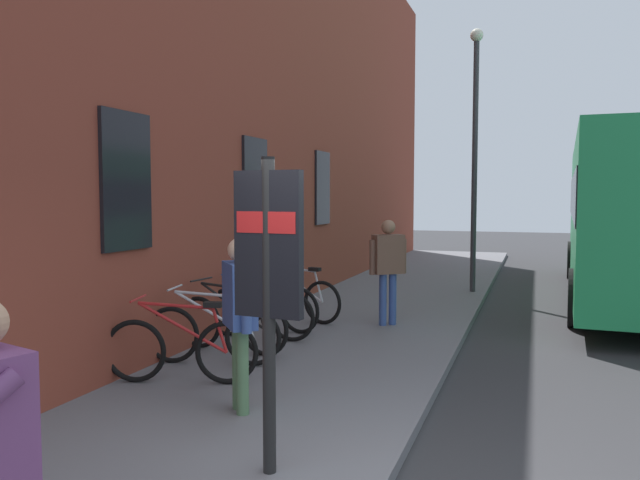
{
  "coord_description": "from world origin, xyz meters",
  "views": [
    {
      "loc": [
        -4.14,
        -1.01,
        2.23
      ],
      "look_at": [
        3.56,
        1.65,
        1.66
      ],
      "focal_mm": 35.28,
      "sensor_mm": 36.0,
      "label": 1
    }
  ],
  "objects_px": {
    "bicycle_end_of_row": "(231,323)",
    "pedestrian_by_facade": "(240,306)",
    "transit_info_sign": "(269,264)",
    "street_lamp": "(475,139)",
    "bicycle_leaning_wall": "(297,298)",
    "bicycle_nearest_sign": "(213,334)",
    "bicycle_mid_rack": "(259,313)",
    "bicycle_beside_lamp": "(272,305)",
    "pedestrian_crossing_street": "(388,261)",
    "city_bus": "(637,210)",
    "bicycle_far_end": "(181,349)"
  },
  "relations": [
    {
      "from": "bicycle_far_end",
      "to": "pedestrian_by_facade",
      "type": "bearing_deg",
      "value": -120.69
    },
    {
      "from": "bicycle_beside_lamp",
      "to": "pedestrian_by_facade",
      "type": "xyz_separation_m",
      "value": [
        -3.56,
        -1.2,
        0.65
      ]
    },
    {
      "from": "bicycle_end_of_row",
      "to": "bicycle_leaning_wall",
      "type": "relative_size",
      "value": 1.02
    },
    {
      "from": "bicycle_leaning_wall",
      "to": "transit_info_sign",
      "type": "distance_m",
      "value": 5.94
    },
    {
      "from": "bicycle_leaning_wall",
      "to": "street_lamp",
      "type": "height_order",
      "value": "street_lamp"
    },
    {
      "from": "city_bus",
      "to": "transit_info_sign",
      "type": "bearing_deg",
      "value": 159.55
    },
    {
      "from": "bicycle_nearest_sign",
      "to": "bicycle_leaning_wall",
      "type": "xyz_separation_m",
      "value": [
        2.91,
        0.0,
        0.0
      ]
    },
    {
      "from": "transit_info_sign",
      "to": "street_lamp",
      "type": "bearing_deg",
      "value": -3.41
    },
    {
      "from": "bicycle_mid_rack",
      "to": "transit_info_sign",
      "type": "bearing_deg",
      "value": -154.43
    },
    {
      "from": "pedestrian_crossing_street",
      "to": "bicycle_far_end",
      "type": "bearing_deg",
      "value": 159.31
    },
    {
      "from": "bicycle_end_of_row",
      "to": "pedestrian_crossing_street",
      "type": "bearing_deg",
      "value": -33.22
    },
    {
      "from": "transit_info_sign",
      "to": "bicycle_far_end",
      "type": "bearing_deg",
      "value": 46.32
    },
    {
      "from": "bicycle_nearest_sign",
      "to": "transit_info_sign",
      "type": "bearing_deg",
      "value": -143.61
    },
    {
      "from": "bicycle_nearest_sign",
      "to": "pedestrian_crossing_street",
      "type": "distance_m",
      "value": 3.5
    },
    {
      "from": "street_lamp",
      "to": "bicycle_leaning_wall",
      "type": "bearing_deg",
      "value": 149.93
    },
    {
      "from": "bicycle_nearest_sign",
      "to": "pedestrian_crossing_street",
      "type": "xyz_separation_m",
      "value": [
        3.08,
        -1.53,
        0.66
      ]
    },
    {
      "from": "bicycle_end_of_row",
      "to": "street_lamp",
      "type": "distance_m",
      "value": 7.64
    },
    {
      "from": "bicycle_nearest_sign",
      "to": "street_lamp",
      "type": "height_order",
      "value": "street_lamp"
    },
    {
      "from": "bicycle_mid_rack",
      "to": "street_lamp",
      "type": "height_order",
      "value": "street_lamp"
    },
    {
      "from": "pedestrian_by_facade",
      "to": "street_lamp",
      "type": "xyz_separation_m",
      "value": [
        8.65,
        -1.4,
        2.29
      ]
    },
    {
      "from": "bicycle_leaning_wall",
      "to": "pedestrian_by_facade",
      "type": "bearing_deg",
      "value": -165.88
    },
    {
      "from": "bicycle_mid_rack",
      "to": "pedestrian_by_facade",
      "type": "distance_m",
      "value": 3.2
    },
    {
      "from": "bicycle_nearest_sign",
      "to": "city_bus",
      "type": "xyz_separation_m",
      "value": [
        7.83,
        -5.79,
        1.41
      ]
    },
    {
      "from": "pedestrian_crossing_street",
      "to": "pedestrian_by_facade",
      "type": "distance_m",
      "value": 4.54
    },
    {
      "from": "bicycle_nearest_sign",
      "to": "bicycle_mid_rack",
      "type": "relative_size",
      "value": 0.99
    },
    {
      "from": "pedestrian_crossing_street",
      "to": "bicycle_leaning_wall",
      "type": "bearing_deg",
      "value": 96.52
    },
    {
      "from": "bicycle_leaning_wall",
      "to": "bicycle_nearest_sign",
      "type": "bearing_deg",
      "value": -180.0
    },
    {
      "from": "transit_info_sign",
      "to": "city_bus",
      "type": "bearing_deg",
      "value": -20.45
    },
    {
      "from": "bicycle_leaning_wall",
      "to": "city_bus",
      "type": "height_order",
      "value": "city_bus"
    },
    {
      "from": "pedestrian_by_facade",
      "to": "bicycle_beside_lamp",
      "type": "bearing_deg",
      "value": 18.63
    },
    {
      "from": "bicycle_far_end",
      "to": "street_lamp",
      "type": "bearing_deg",
      "value": -16.88
    },
    {
      "from": "bicycle_end_of_row",
      "to": "bicycle_leaning_wall",
      "type": "height_order",
      "value": "same"
    },
    {
      "from": "bicycle_end_of_row",
      "to": "city_bus",
      "type": "bearing_deg",
      "value": -39.22
    },
    {
      "from": "bicycle_mid_rack",
      "to": "street_lamp",
      "type": "xyz_separation_m",
      "value": [
        5.73,
        -2.53,
        2.95
      ]
    },
    {
      "from": "pedestrian_by_facade",
      "to": "bicycle_nearest_sign",
      "type": "bearing_deg",
      "value": 37.29
    },
    {
      "from": "bicycle_far_end",
      "to": "bicycle_leaning_wall",
      "type": "height_order",
      "value": "same"
    },
    {
      "from": "bicycle_far_end",
      "to": "city_bus",
      "type": "height_order",
      "value": "city_bus"
    },
    {
      "from": "bicycle_mid_rack",
      "to": "transit_info_sign",
      "type": "relative_size",
      "value": 0.74
    },
    {
      "from": "bicycle_end_of_row",
      "to": "pedestrian_by_facade",
      "type": "height_order",
      "value": "pedestrian_by_facade"
    },
    {
      "from": "bicycle_far_end",
      "to": "bicycle_mid_rack",
      "type": "xyz_separation_m",
      "value": [
        2.3,
        0.1,
        0.0
      ]
    },
    {
      "from": "bicycle_nearest_sign",
      "to": "street_lamp",
      "type": "distance_m",
      "value": 8.18
    },
    {
      "from": "bicycle_nearest_sign",
      "to": "city_bus",
      "type": "relative_size",
      "value": 0.16
    },
    {
      "from": "bicycle_beside_lamp",
      "to": "pedestrian_crossing_street",
      "type": "bearing_deg",
      "value": -59.59
    },
    {
      "from": "transit_info_sign",
      "to": "street_lamp",
      "type": "distance_m",
      "value": 9.97
    },
    {
      "from": "bicycle_leaning_wall",
      "to": "street_lamp",
      "type": "xyz_separation_m",
      "value": [
        4.3,
        -2.49,
        2.95
      ]
    },
    {
      "from": "bicycle_nearest_sign",
      "to": "city_bus",
      "type": "bearing_deg",
      "value": -36.5
    },
    {
      "from": "city_bus",
      "to": "pedestrian_crossing_street",
      "type": "distance_m",
      "value": 6.42
    },
    {
      "from": "bicycle_far_end",
      "to": "bicycle_leaning_wall",
      "type": "distance_m",
      "value": 3.73
    },
    {
      "from": "bicycle_mid_rack",
      "to": "pedestrian_crossing_street",
      "type": "height_order",
      "value": "pedestrian_crossing_street"
    },
    {
      "from": "transit_info_sign",
      "to": "pedestrian_crossing_street",
      "type": "height_order",
      "value": "transit_info_sign"
    }
  ]
}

